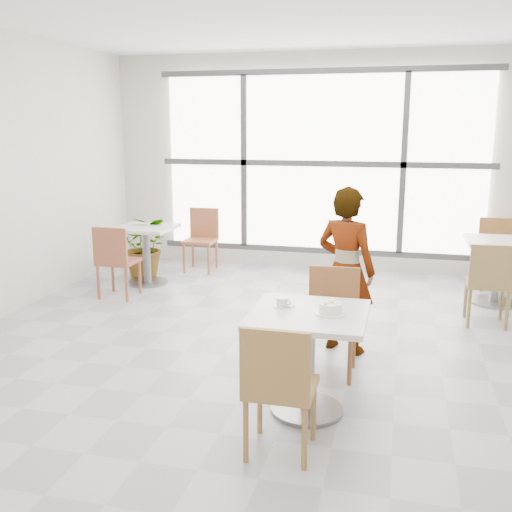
% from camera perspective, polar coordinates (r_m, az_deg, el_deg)
% --- Properties ---
extents(floor, '(7.00, 7.00, 0.00)m').
position_cam_1_polar(floor, '(5.25, 0.80, -10.01)').
color(floor, '#9E9EA5').
rests_on(floor, ground).
extents(wall_back, '(6.00, 0.00, 6.00)m').
position_cam_1_polar(wall_back, '(8.31, 6.42, 8.93)').
color(wall_back, silver).
rests_on(wall_back, ground).
extents(window, '(4.60, 0.07, 2.52)m').
position_cam_1_polar(window, '(8.25, 6.36, 8.90)').
color(window, white).
rests_on(window, ground).
extents(main_table, '(0.80, 0.80, 0.75)m').
position_cam_1_polar(main_table, '(4.19, 5.08, -8.38)').
color(main_table, silver).
rests_on(main_table, ground).
extents(chair_near, '(0.42, 0.42, 0.87)m').
position_cam_1_polar(chair_near, '(3.63, 2.20, -12.12)').
color(chair_near, olive).
rests_on(chair_near, ground).
extents(chair_far, '(0.42, 0.42, 0.87)m').
position_cam_1_polar(chair_far, '(4.92, 7.37, -5.50)').
color(chair_far, brown).
rests_on(chair_far, ground).
extents(oatmeal_bowl, '(0.21, 0.21, 0.10)m').
position_cam_1_polar(oatmeal_bowl, '(4.07, 7.23, -5.04)').
color(oatmeal_bowl, white).
rests_on(oatmeal_bowl, main_table).
extents(coffee_cup, '(0.16, 0.13, 0.07)m').
position_cam_1_polar(coffee_cup, '(4.20, 2.57, -4.55)').
color(coffee_cup, silver).
rests_on(coffee_cup, main_table).
extents(person, '(0.64, 0.53, 1.50)m').
position_cam_1_polar(person, '(5.30, 8.70, -1.38)').
color(person, black).
rests_on(person, ground).
extents(bg_table_left, '(0.70, 0.70, 0.75)m').
position_cam_1_polar(bg_table_left, '(7.70, -10.57, 0.90)').
color(bg_table_left, silver).
rests_on(bg_table_left, ground).
extents(bg_table_right, '(0.70, 0.70, 0.75)m').
position_cam_1_polar(bg_table_right, '(7.26, 22.27, -0.56)').
color(bg_table_right, white).
rests_on(bg_table_right, ground).
extents(bg_chair_left_near, '(0.42, 0.42, 0.87)m').
position_cam_1_polar(bg_chair_left_near, '(7.10, -13.50, -0.12)').
color(bg_chair_left_near, brown).
rests_on(bg_chair_left_near, ground).
extents(bg_chair_left_far, '(0.42, 0.42, 0.87)m').
position_cam_1_polar(bg_chair_left_far, '(8.35, -5.24, 2.05)').
color(bg_chair_left_far, '#A55C3A').
rests_on(bg_chair_left_far, ground).
extents(bg_chair_right_near, '(0.42, 0.42, 0.87)m').
position_cam_1_polar(bg_chair_right_near, '(6.38, 21.65, -2.09)').
color(bg_chair_right_near, olive).
rests_on(bg_chair_right_near, ground).
extents(bg_chair_right_far, '(0.42, 0.42, 0.87)m').
position_cam_1_polar(bg_chair_right_far, '(8.01, 22.25, 0.71)').
color(bg_chair_right_far, '#935E30').
rests_on(bg_chair_right_far, ground).
extents(plant_left, '(0.86, 0.78, 0.84)m').
position_cam_1_polar(plant_left, '(8.11, -10.65, 0.98)').
color(plant_left, '#3F7034').
rests_on(plant_left, ground).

